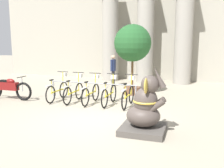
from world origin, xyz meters
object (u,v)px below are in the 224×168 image
Objects in this scene: bicycle_0 at (58,90)px; person_pedestrian at (113,68)px; bicycle_2 at (91,92)px; bicycle_3 at (110,93)px; bicycle_1 at (74,91)px; motorcycle at (9,88)px; potted_tree at (133,45)px; bicycle_4 at (128,95)px; elephant_statue at (145,110)px.

person_pedestrian is at bearing 74.55° from bicycle_0.
bicycle_2 is 0.72m from bicycle_3.
bicycle_1 is 2.72m from motorcycle.
potted_tree is (2.52, 2.10, 1.75)m from bicycle_0.
potted_tree is at bearing 80.48° from bicycle_3.
motorcycle is 0.70× the size of potted_tree.
bicycle_4 is at bearing 0.78° from bicycle_2.
bicycle_4 is at bearing 5.34° from motorcycle.
bicycle_1 is 4.06m from elephant_statue.
motorcycle is at bearing -172.74° from bicycle_2.
bicycle_1 reaches higher than motorcycle.
bicycle_1 is at bearing -95.07° from person_pedestrian.
elephant_statue reaches higher than bicycle_2.
motorcycle is 1.32× the size of person_pedestrian.
elephant_statue is at bearing -18.77° from motorcycle.
bicycle_0 is 3.72m from potted_tree.
bicycle_1 is 1.00× the size of bicycle_4.
elephant_statue is at bearing -65.51° from person_pedestrian.
bicycle_2 is 0.97× the size of elephant_statue.
person_pedestrian is 0.53× the size of potted_tree.
bicycle_1 is at bearing -2.40° from bicycle_0.
motorcycle is (-2.69, -0.44, 0.06)m from bicycle_1.
bicycle_2 and bicycle_4 have the same top height.
potted_tree reaches higher than bicycle_3.
bicycle_4 is 0.78× the size of motorcycle.
potted_tree reaches higher than bicycle_0.
potted_tree is at bearing 49.89° from bicycle_1.
bicycle_3 is 0.72m from bicycle_4.
bicycle_0 is 2.02m from motorcycle.
person_pedestrian reaches higher than bicycle_4.
bicycle_0 is at bearing -179.96° from bicycle_3.
potted_tree is at bearing 99.93° from bicycle_4.
bicycle_2 is at bearing -0.07° from bicycle_1.
potted_tree is (-0.37, 2.11, 1.75)m from bicycle_4.
person_pedestrian is at bearing 115.17° from bicycle_4.
motorcycle is (-1.97, -0.47, 0.06)m from bicycle_0.
bicycle_4 is at bearing -64.83° from person_pedestrian.
bicycle_0 is at bearing 13.33° from motorcycle.
bicycle_0 is 1.03× the size of person_pedestrian.
bicycle_3 is at bearing -99.52° from potted_tree.
potted_tree reaches higher than bicycle_1.
bicycle_1 is 1.00× the size of bicycle_3.
bicycle_3 is at bearing 125.82° from elephant_statue.
bicycle_2 is 0.78× the size of motorcycle.
bicycle_1 is at bearing 9.20° from motorcycle.
person_pedestrian reaches higher than motorcycle.
person_pedestrian is (0.35, 3.89, 0.56)m from bicycle_1.
bicycle_1 is 1.03× the size of person_pedestrian.
bicycle_4 is (0.72, -0.01, 0.00)m from bicycle_3.
bicycle_2 is 3.44m from motorcycle.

